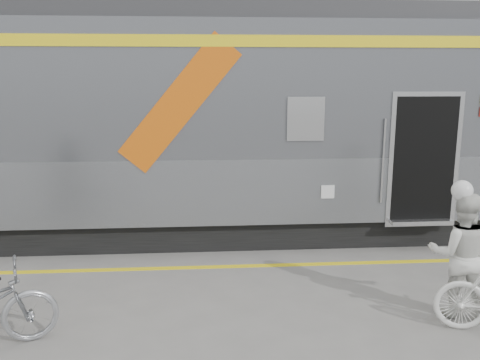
{
  "coord_description": "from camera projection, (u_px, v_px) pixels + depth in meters",
  "views": [
    {
      "loc": [
        -1.07,
        -5.32,
        2.96
      ],
      "look_at": [
        -0.55,
        1.6,
        1.5
      ],
      "focal_mm": 38.0,
      "sensor_mm": 36.0,
      "label": 1
    }
  ],
  "objects": [
    {
      "name": "ground",
      "position": [
        298.0,
        334.0,
        5.88
      ],
      "size": [
        90.0,
        90.0,
        0.0
      ],
      "primitive_type": "plane",
      "color": "slate",
      "rests_on": "ground"
    },
    {
      "name": "train",
      "position": [
        279.0,
        122.0,
        9.58
      ],
      "size": [
        24.0,
        3.17,
        4.1
      ],
      "color": "black",
      "rests_on": "ground"
    },
    {
      "name": "safety_strip",
      "position": [
        273.0,
        265.0,
        7.98
      ],
      "size": [
        24.0,
        0.12,
        0.01
      ],
      "primitive_type": "cube",
      "color": "yellow",
      "rests_on": "ground"
    },
    {
      "name": "woman",
      "position": [
        460.0,
        254.0,
        6.23
      ],
      "size": [
        0.91,
        0.8,
        1.57
      ],
      "primitive_type": "imported",
      "rotation": [
        0.0,
        0.0,
        2.83
      ],
      "color": "silver",
      "rests_on": "ground"
    },
    {
      "name": "helmet_woman",
      "position": [
        467.0,
        182.0,
        6.05
      ],
      "size": [
        0.25,
        0.25,
        0.25
      ],
      "primitive_type": "sphere",
      "color": "white",
      "rests_on": "woman"
    }
  ]
}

